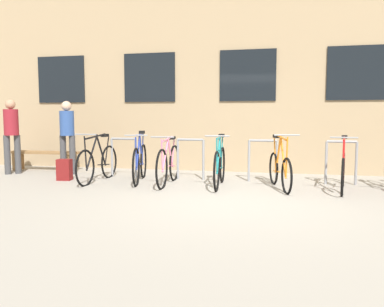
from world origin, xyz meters
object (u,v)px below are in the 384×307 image
(bicycle_black, at_px, (98,163))
(bicycle_red, at_px, (343,170))
(bicycle_teal, at_px, (220,166))
(bicycle_pink, at_px, (168,164))
(backpack, at_px, (64,170))
(person_browsing, at_px, (11,131))
(person_by_bench, at_px, (67,132))
(bicycle_blue, at_px, (140,162))
(wooden_bench, at_px, (44,156))
(bicycle_orange, at_px, (280,169))

(bicycle_black, xyz_separation_m, bicycle_red, (4.73, 0.04, -0.02))
(bicycle_teal, bearing_deg, bicycle_pink, -179.54)
(bicycle_pink, distance_m, backpack, 2.26)
(bicycle_black, xyz_separation_m, backpack, (-0.75, -0.02, -0.17))
(bicycle_teal, bearing_deg, bicycle_black, 179.82)
(bicycle_pink, relative_size, person_browsing, 1.02)
(bicycle_pink, height_order, bicycle_red, bicycle_red)
(person_by_bench, bearing_deg, bicycle_blue, -17.27)
(bicycle_pink, bearing_deg, bicycle_blue, 164.30)
(bicycle_red, height_order, person_browsing, person_browsing)
(bicycle_pink, bearing_deg, bicycle_teal, 0.46)
(person_browsing, xyz_separation_m, backpack, (1.65, -0.56, -0.77))
(bicycle_teal, height_order, person_by_bench, person_by_bench)
(bicycle_red, relative_size, backpack, 3.72)
(wooden_bench, bearing_deg, bicycle_pink, -18.93)
(wooden_bench, bearing_deg, person_by_bench, -24.72)
(bicycle_pink, bearing_deg, person_by_bench, 163.12)
(bicycle_pink, height_order, person_browsing, person_browsing)
(bicycle_black, relative_size, person_browsing, 1.03)
(person_by_bench, height_order, backpack, person_by_bench)
(bicycle_black, bearing_deg, person_browsing, 167.29)
(bicycle_blue, distance_m, bicycle_black, 0.86)
(bicycle_red, bearing_deg, backpack, -179.41)
(bicycle_teal, xyz_separation_m, person_by_bench, (-3.64, 0.79, 0.57))
(wooden_bench, bearing_deg, bicycle_red, -9.68)
(bicycle_black, relative_size, bicycle_orange, 1.11)
(bicycle_pink, xyz_separation_m, person_browsing, (-3.90, 0.56, 0.59))
(bicycle_blue, distance_m, wooden_bench, 3.04)
(bicycle_orange, bearing_deg, wooden_bench, 168.13)
(person_by_bench, relative_size, backpack, 3.80)
(bicycle_red, bearing_deg, bicycle_teal, -178.81)
(bicycle_blue, relative_size, bicycle_red, 1.06)
(bicycle_black, height_order, bicycle_pink, bicycle_black)
(bicycle_teal, bearing_deg, wooden_bench, 165.17)
(bicycle_orange, height_order, backpack, bicycle_orange)
(bicycle_black, height_order, person_browsing, person_browsing)
(bicycle_blue, xyz_separation_m, person_browsing, (-3.24, 0.37, 0.59))
(bicycle_teal, bearing_deg, backpack, -179.82)
(bicycle_black, xyz_separation_m, bicycle_orange, (3.62, 0.00, -0.02))
(bicycle_black, distance_m, bicycle_red, 4.73)
(person_by_bench, bearing_deg, backpack, -64.74)
(bicycle_pink, height_order, wooden_bench, bicycle_pink)
(bicycle_black, relative_size, backpack, 4.01)
(backpack, bearing_deg, bicycle_teal, -6.79)
(person_by_bench, height_order, person_browsing, person_browsing)
(bicycle_pink, relative_size, bicycle_red, 1.06)
(bicycle_orange, xyz_separation_m, person_browsing, (-6.02, 0.54, 0.62))
(bicycle_blue, xyz_separation_m, bicycle_teal, (1.66, -0.18, -0.01))
(bicycle_red, distance_m, backpack, 5.48)
(bicycle_teal, bearing_deg, bicycle_blue, 173.96)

